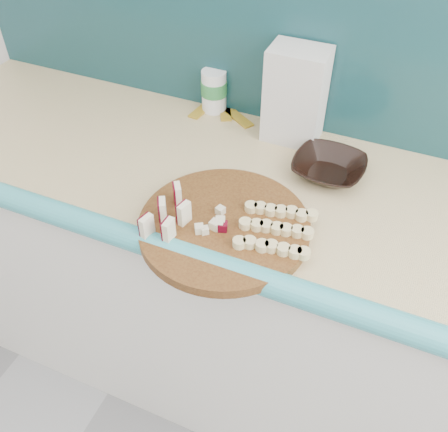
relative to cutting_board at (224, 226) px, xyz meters
name	(u,v)px	position (x,y,z in m)	size (l,w,h in m)	color
kitchen_counter	(274,300)	(0.09, 0.20, -0.47)	(2.20, 0.63, 0.91)	white
backsplash	(332,44)	(0.09, 0.48, 0.24)	(2.20, 0.02, 0.50)	teal
cutting_board	(224,226)	(0.00, 0.00, 0.00)	(0.38, 0.38, 0.02)	#41210D
apple_wedges	(168,214)	(-0.11, -0.05, 0.04)	(0.08, 0.15, 0.05)	#F9EAC7
apple_chunks	(213,218)	(-0.02, 0.00, 0.02)	(0.05, 0.06, 0.02)	#FAF0C8
banana_slices	(276,229)	(0.12, 0.02, 0.02)	(0.18, 0.17, 0.02)	#E0C989
brown_bowl	(329,168)	(0.16, 0.29, 0.01)	(0.18, 0.18, 0.04)	black
flour_bag	(295,96)	(0.03, 0.41, 0.12)	(0.15, 0.11, 0.26)	silver
canister	(214,90)	(-0.23, 0.46, 0.05)	(0.08, 0.08, 0.12)	white
banana_peel	(222,110)	(-0.21, 0.46, -0.01)	(0.20, 0.16, 0.01)	gold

